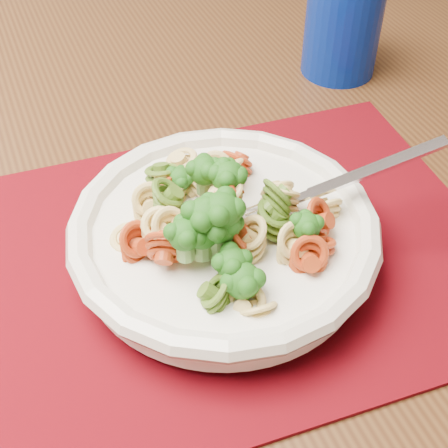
{
  "coord_description": "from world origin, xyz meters",
  "views": [
    {
      "loc": [
        0.59,
        -0.61,
        1.11
      ],
      "look_at": [
        0.59,
        -0.27,
        0.77
      ],
      "focal_mm": 50.0,
      "sensor_mm": 36.0,
      "label": 1
    }
  ],
  "objects": [
    {
      "name": "dining_table",
      "position": [
        0.54,
        -0.15,
        0.64
      ],
      "size": [
        1.7,
        1.41,
        0.73
      ],
      "rotation": [
        0.0,
        0.0,
        0.37
      ],
      "color": "#4A2D14",
      "rests_on": "ground"
    },
    {
      "name": "placemat",
      "position": [
        0.61,
        -0.26,
        0.73
      ],
      "size": [
        0.49,
        0.43,
        0.0
      ],
      "primitive_type": "cube",
      "rotation": [
        0.0,
        0.0,
        0.3
      ],
      "color": "#5C0308",
      "rests_on": "dining_table"
    },
    {
      "name": "pasta_bowl",
      "position": [
        0.59,
        -0.27,
        0.76
      ],
      "size": [
        0.24,
        0.24,
        0.05
      ],
      "color": "silver",
      "rests_on": "placemat"
    },
    {
      "name": "pasta_broccoli_heap",
      "position": [
        0.59,
        -0.27,
        0.78
      ],
      "size": [
        0.21,
        0.21,
        0.06
      ],
      "primitive_type": null,
      "color": "tan",
      "rests_on": "pasta_bowl"
    },
    {
      "name": "fork",
      "position": [
        0.64,
        -0.26,
        0.78
      ],
      "size": [
        0.18,
        0.05,
        0.08
      ],
      "primitive_type": null,
      "rotation": [
        0.0,
        -0.35,
        0.16
      ],
      "color": "silver",
      "rests_on": "pasta_bowl"
    },
    {
      "name": "tumbler",
      "position": [
        0.73,
        0.02,
        0.78
      ],
      "size": [
        0.08,
        0.08,
        0.1
      ],
      "primitive_type": "cylinder",
      "color": "navy",
      "rests_on": "dining_table"
    }
  ]
}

